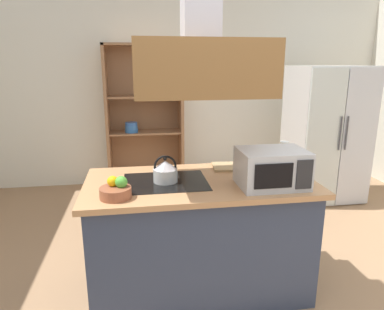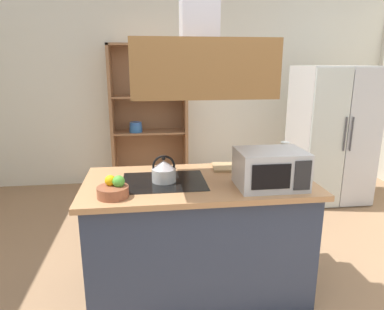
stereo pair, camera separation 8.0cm
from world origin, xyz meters
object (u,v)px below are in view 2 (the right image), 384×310
(kettle, at_px, (164,171))
(cutting_board, at_px, (233,167))
(wine_glass_on_counter, at_px, (285,149))
(dish_cabinet, at_px, (149,125))
(refrigerator, at_px, (331,135))
(fruit_bowl, at_px, (113,189))
(microwave, at_px, (270,169))

(kettle, xyz_separation_m, cutting_board, (0.58, 0.27, -0.07))
(kettle, distance_m, wine_glass_on_counter, 1.05)
(dish_cabinet, height_order, cutting_board, dish_cabinet)
(refrigerator, xyz_separation_m, kettle, (-2.20, -1.67, 0.13))
(wine_glass_on_counter, height_order, fruit_bowl, wine_glass_on_counter)
(refrigerator, relative_size, dish_cabinet, 0.86)
(microwave, bearing_deg, dish_cabinet, 106.63)
(cutting_board, xyz_separation_m, microwave, (0.14, -0.47, 0.12))
(microwave, bearing_deg, wine_glass_on_counter, 57.90)
(refrigerator, height_order, fruit_bowl, refrigerator)
(cutting_board, bearing_deg, dish_cabinet, 106.57)
(microwave, xyz_separation_m, wine_glass_on_counter, (0.29, 0.46, 0.02))
(fruit_bowl, bearing_deg, kettle, 36.69)
(dish_cabinet, bearing_deg, kettle, -88.13)
(cutting_board, bearing_deg, microwave, -73.09)
(refrigerator, relative_size, microwave, 3.70)
(refrigerator, relative_size, kettle, 8.65)
(fruit_bowl, bearing_deg, dish_cabinet, 84.69)
(dish_cabinet, distance_m, fruit_bowl, 2.77)
(refrigerator, height_order, cutting_board, refrigerator)
(wine_glass_on_counter, bearing_deg, dish_cabinet, 115.98)
(microwave, bearing_deg, kettle, 164.79)
(refrigerator, xyz_separation_m, microwave, (-1.48, -1.87, 0.18))
(dish_cabinet, height_order, fruit_bowl, dish_cabinet)
(cutting_board, height_order, fruit_bowl, fruit_bowl)
(dish_cabinet, distance_m, kettle, 2.51)
(kettle, height_order, microwave, microwave)
(refrigerator, xyz_separation_m, cutting_board, (-1.62, -1.41, 0.06))
(kettle, distance_m, fruit_bowl, 0.42)
(refrigerator, distance_m, microwave, 2.39)
(dish_cabinet, xyz_separation_m, fruit_bowl, (-0.26, -2.76, 0.07))
(kettle, distance_m, cutting_board, 0.65)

